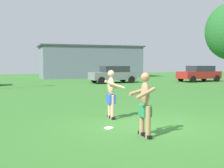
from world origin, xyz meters
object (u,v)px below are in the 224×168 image
Objects in this scene: player_in_blue at (111,93)px; frisbee at (109,128)px; player_with_cap at (145,102)px; car_gray_mid_lot at (113,74)px; car_red_near_post at (199,73)px.

frisbee is at bearing -112.15° from player_in_blue.
car_gray_mid_lot is (5.64, 18.04, -0.10)m from player_with_cap.
player_in_blue is 20.31m from car_red_near_post.
car_gray_mid_lot is (5.69, 15.53, -0.06)m from player_in_blue.
player_in_blue is 0.38× the size of car_red_near_post.
car_red_near_post reaches higher than frisbee.
car_red_near_post is (14.40, 14.32, -0.06)m from player_in_blue.
frisbee is (-0.59, 1.17, -0.91)m from player_with_cap.
car_red_near_post is at bearing 46.33° from frisbee.
car_gray_mid_lot reaches higher than frisbee.
car_gray_mid_lot is (6.23, 16.87, 0.81)m from frisbee.
frisbee is at bearing -110.28° from car_gray_mid_lot.
player_in_blue reaches higher than car_red_near_post.
player_with_cap is at bearing -89.01° from player_in_blue.
player_in_blue is at bearing -110.11° from car_gray_mid_lot.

